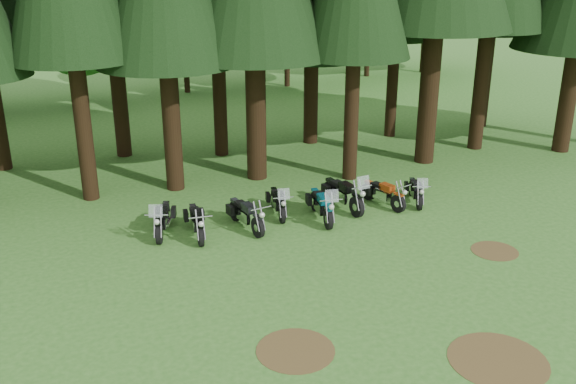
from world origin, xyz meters
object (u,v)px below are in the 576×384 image
at_px(motorcycle_2, 246,215).
at_px(motorcycle_3, 278,203).
at_px(motorcycle_6, 383,194).
at_px(motorcycle_7, 416,192).
at_px(motorcycle_4, 322,206).
at_px(motorcycle_0, 163,220).
at_px(motorcycle_1, 197,223).
at_px(motorcycle_5, 343,195).

xyz_separation_m(motorcycle_2, motorcycle_3, (1.37, 0.69, -0.02)).
distance_m(motorcycle_6, motorcycle_7, 1.24).
bearing_deg(motorcycle_4, motorcycle_6, 15.68).
bearing_deg(motorcycle_3, motorcycle_7, 1.33).
xyz_separation_m(motorcycle_0, motorcycle_3, (3.94, 0.07, -0.03)).
height_order(motorcycle_0, motorcycle_4, motorcycle_4).
xyz_separation_m(motorcycle_2, motorcycle_4, (2.57, -0.23, 0.03)).
xyz_separation_m(motorcycle_0, motorcycle_4, (5.14, -0.85, 0.02)).
distance_m(motorcycle_1, motorcycle_3, 3.05).
bearing_deg(motorcycle_6, motorcycle_7, -22.62).
height_order(motorcycle_1, motorcycle_7, motorcycle_7).
xyz_separation_m(motorcycle_3, motorcycle_5, (2.31, -0.31, 0.08)).
bearing_deg(motorcycle_4, motorcycle_2, -176.96).
bearing_deg(motorcycle_2, motorcycle_7, -10.29).
relative_size(motorcycle_3, motorcycle_6, 1.01).
distance_m(motorcycle_3, motorcycle_4, 1.51).
bearing_deg(motorcycle_5, motorcycle_6, -17.32).
xyz_separation_m(motorcycle_1, motorcycle_7, (7.94, -0.11, -0.03)).
bearing_deg(motorcycle_1, motorcycle_6, 6.26).
height_order(motorcycle_6, motorcycle_7, motorcycle_7).
relative_size(motorcycle_4, motorcycle_6, 1.13).
distance_m(motorcycle_0, motorcycle_2, 2.64).
distance_m(motorcycle_4, motorcycle_6, 2.54).
height_order(motorcycle_4, motorcycle_6, motorcycle_4).
distance_m(motorcycle_4, motorcycle_5, 1.26).
xyz_separation_m(motorcycle_0, motorcycle_7, (8.89, -0.68, -0.05)).
bearing_deg(motorcycle_6, motorcycle_0, 161.18).
bearing_deg(motorcycle_3, motorcycle_5, 2.24).
bearing_deg(motorcycle_5, motorcycle_2, 179.46).
height_order(motorcycle_1, motorcycle_3, motorcycle_3).
height_order(motorcycle_2, motorcycle_7, motorcycle_7).
xyz_separation_m(motorcycle_2, motorcycle_6, (5.09, 0.10, -0.03)).
distance_m(motorcycle_0, motorcycle_5, 6.25).
relative_size(motorcycle_3, motorcycle_7, 1.08).
bearing_deg(motorcycle_7, motorcycle_2, -159.43).
xyz_separation_m(motorcycle_0, motorcycle_6, (7.66, -0.52, -0.03)).
height_order(motorcycle_0, motorcycle_7, motorcycle_0).
bearing_deg(motorcycle_7, motorcycle_4, -156.31).
bearing_deg(motorcycle_2, motorcycle_6, -8.57).
distance_m(motorcycle_3, motorcycle_6, 3.77).
bearing_deg(motorcycle_1, motorcycle_3, 17.98).
bearing_deg(motorcycle_2, motorcycle_0, 156.90).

